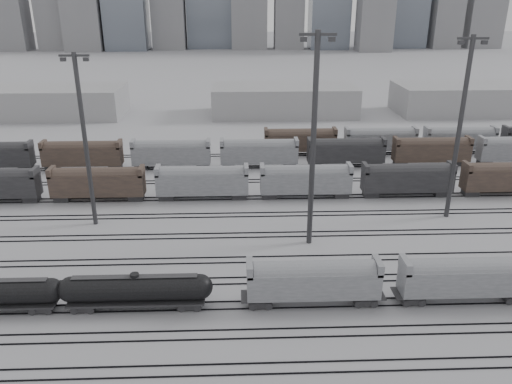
{
  "coord_description": "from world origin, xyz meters",
  "views": [
    {
      "loc": [
        -3.12,
        -44.88,
        31.3
      ],
      "look_at": [
        -0.5,
        24.48,
        4.0
      ],
      "focal_mm": 35.0,
      "sensor_mm": 36.0,
      "label": 1
    }
  ],
  "objects_px": {
    "hopper_car_a": "(313,279)",
    "light_mast_c": "(313,138)",
    "tank_car_b": "(136,289)",
    "hopper_car_b": "(466,276)"
  },
  "relations": [
    {
      "from": "hopper_car_b",
      "to": "tank_car_b",
      "type": "bearing_deg",
      "value": 180.0
    },
    {
      "from": "tank_car_b",
      "to": "hopper_car_a",
      "type": "relative_size",
      "value": 1.14
    },
    {
      "from": "tank_car_b",
      "to": "hopper_car_b",
      "type": "xyz_separation_m",
      "value": [
        35.5,
        0.0,
        0.82
      ]
    },
    {
      "from": "hopper_car_a",
      "to": "light_mast_c",
      "type": "relative_size",
      "value": 0.52
    },
    {
      "from": "hopper_car_b",
      "to": "light_mast_c",
      "type": "bearing_deg",
      "value": 135.71
    },
    {
      "from": "light_mast_c",
      "to": "hopper_car_a",
      "type": "bearing_deg",
      "value": -96.41
    },
    {
      "from": "tank_car_b",
      "to": "light_mast_c",
      "type": "relative_size",
      "value": 0.59
    },
    {
      "from": "hopper_car_a",
      "to": "light_mast_c",
      "type": "xyz_separation_m",
      "value": [
        1.64,
        14.58,
        11.54
      ]
    },
    {
      "from": "hopper_car_a",
      "to": "light_mast_c",
      "type": "bearing_deg",
      "value": 83.59
    },
    {
      "from": "tank_car_b",
      "to": "hopper_car_a",
      "type": "xyz_separation_m",
      "value": [
        18.91,
        -0.0,
        0.83
      ]
    }
  ]
}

